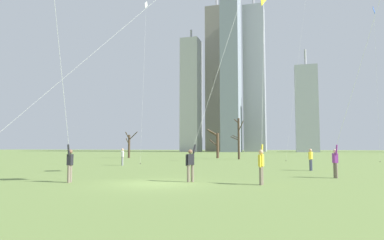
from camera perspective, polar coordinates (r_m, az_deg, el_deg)
ground_plane at (r=16.39m, az=-5.81°, el=-10.66°), size 400.00×400.00×0.00m
kite_flyer_midfield_left_teal at (r=18.62m, az=5.44°, el=10.60°), size 6.44×5.64×22.42m
kite_flyer_midfield_right_green at (r=16.66m, az=-21.77°, el=12.81°), size 2.25×7.79×22.09m
kite_flyer_midfield_center_orange at (r=19.50m, az=25.12°, el=1.29°), size 3.37×7.85×14.74m
kite_flyer_far_back_yellow at (r=16.94m, az=11.75°, el=0.25°), size 0.35×5.05×11.60m
kite_flyer_foreground_right_pink at (r=18.82m, az=-23.29°, el=2.74°), size 9.78×9.16×15.19m
bystander_watching_nearby at (r=32.75m, az=-11.69°, el=-5.98°), size 0.37×0.42×1.62m
bystander_far_off_by_trees at (r=26.62m, az=19.43°, el=-6.14°), size 0.32×0.48×1.62m
distant_kite_low_near_trees_white at (r=40.00m, az=-7.88°, el=15.94°), size 0.63×2.65×18.46m
distant_kite_high_overhead_blue at (r=43.74m, az=28.51°, el=13.49°), size 1.21×4.79×17.26m
bare_tree_left_of_center at (r=55.70m, az=-10.59°, el=-4.15°), size 1.82×1.81×4.28m
bare_tree_rightmost at (r=54.06m, az=4.21°, el=-4.05°), size 1.80×2.04×4.64m
bare_tree_right_of_center at (r=48.98m, az=7.88°, el=-2.96°), size 2.28×2.46×5.92m
skyline_mid_tower_left at (r=126.80m, az=18.82°, el=1.86°), size 7.81×5.73×36.94m
skyline_mid_tower_right at (r=143.11m, az=10.54°, el=6.96°), size 8.59×8.47×69.47m
skyline_squat_block at (r=129.51m, az=6.59°, el=9.95°), size 6.64×9.83×68.52m
skyline_short_annex at (r=133.22m, az=-0.15°, el=4.24°), size 7.00×8.00×48.68m
skyline_slender_spire at (r=150.10m, az=4.27°, el=6.91°), size 8.64×9.85×72.10m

